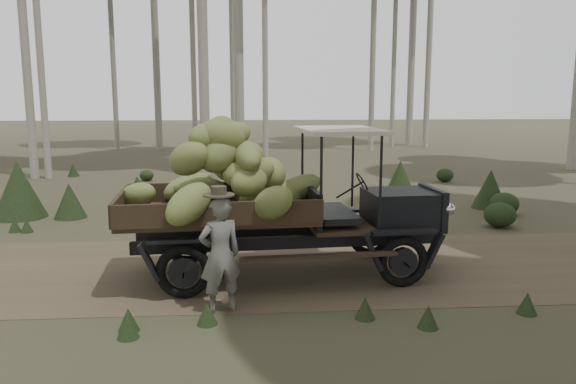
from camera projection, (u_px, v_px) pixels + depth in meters
name	position (u px, v px, depth m)	size (l,w,h in m)	color
ground	(153.00, 271.00, 9.39)	(120.00, 120.00, 0.00)	#473D2B
dirt_track	(153.00, 271.00, 9.39)	(70.00, 4.00, 0.01)	brown
banana_truck	(257.00, 183.00, 8.85)	(5.51, 2.72, 2.68)	black
farmer	(220.00, 253.00, 7.48)	(0.68, 0.57, 1.73)	#5E5D56
undergrowth	(148.00, 273.00, 7.63)	(22.41, 23.72, 1.38)	#233319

